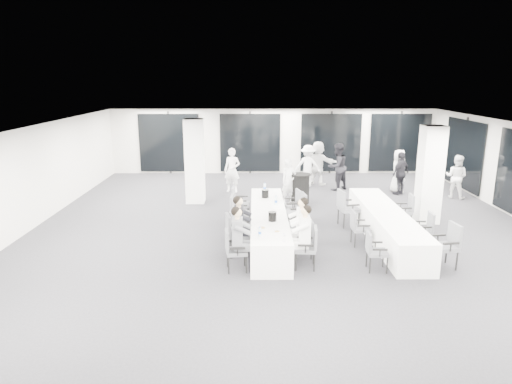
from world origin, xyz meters
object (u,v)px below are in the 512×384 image
Objects in this scene: standing_guest_d at (401,171)px; chair_main_right_near at (309,245)px; chair_side_right_far at (406,208)px; standing_guest_e at (398,168)px; banquet_table_side at (386,225)px; chair_main_right_fourth at (298,209)px; chair_main_left_second at (234,232)px; chair_main_right_far at (294,203)px; chair_side_right_mid at (425,227)px; standing_guest_b at (337,164)px; standing_guest_h at (457,174)px; standing_guest_g at (232,167)px; chair_main_right_second at (306,236)px; chair_main_left_fourth at (237,211)px; chair_main_left_near at (233,248)px; chair_side_left_near at (374,249)px; chair_side_left_far at (346,206)px; ice_bucket_far at (265,194)px; chair_main_right_mid at (302,222)px; ice_bucket_near at (272,216)px; chair_side_left_mid at (358,226)px; chair_main_left_mid at (236,224)px; standing_guest_c at (308,163)px; chair_side_right_near at (448,243)px; standing_guest_f at (318,160)px; cocktail_table at (300,188)px; chair_main_left_far at (238,201)px; standing_guest_a at (289,179)px.

chair_main_right_near is at bearing 18.60° from standing_guest_d.
standing_guest_e is at bearing -10.69° from chair_side_right_far.
banquet_table_side is 2.34m from chair_main_right_fourth.
chair_main_right_far is (1.66, 2.85, -0.07)m from chair_main_left_second.
standing_guest_b is at bearing 13.43° from chair_side_right_mid.
banquet_table_side is 5.54m from standing_guest_h.
chair_side_right_mid is 7.56m from standing_guest_g.
standing_guest_g is at bearing 12.73° from chair_main_right_second.
chair_side_right_far is at bearing 96.68° from chair_main_left_fourth.
chair_main_left_near reaches higher than chair_side_right_mid.
chair_side_left_near is at bearing 28.69° from standing_guest_d.
standing_guest_g is at bearing 170.88° from chair_main_left_second.
chair_main_right_second is 1.02× the size of chair_side_right_mid.
chair_side_left_far is at bearing -20.23° from chair_main_right_near.
chair_side_left_far is 5.44m from standing_guest_h.
ice_bucket_far reaches higher than chair_side_right_mid.
chair_main_right_mid is (1.67, -0.95, -0.03)m from chair_main_left_fourth.
chair_side_left_mid is at bearing 9.51° from ice_bucket_near.
chair_main_left_second reaches higher than chair_main_left_fourth.
standing_guest_e is (5.71, 5.30, 0.40)m from chair_main_left_mid.
chair_main_right_far is 4.36m from standing_guest_c.
chair_side_right_near reaches higher than ice_bucket_far.
ice_bucket_far is (-0.89, 1.65, 0.33)m from chair_main_right_mid.
standing_guest_f is (-2.74, 1.61, 0.09)m from standing_guest_d.
standing_guest_c reaches higher than cocktail_table.
chair_side_left_mid is 6.48m from standing_guest_c.
standing_guest_b is at bearing 21.39° from standing_guest_h.
chair_main_right_far is at bearing 142.16° from banquet_table_side.
chair_main_left_fourth is 1.14× the size of chair_side_right_mid.
standing_guest_f reaches higher than chair_main_right_second.
chair_main_left_far reaches higher than chair_main_right_mid.
ice_bucket_far is at bearing 150.32° from chair_main_left_second.
chair_side_left_mid is 6.74m from standing_guest_f.
chair_side_right_near is at bearing 136.37° from standing_guest_f.
chair_main_right_fourth is at bearing 63.65° from ice_bucket_near.
chair_main_left_second is 1.15× the size of chair_side_right_mid.
standing_guest_c is at bearing 39.58° from standing_guest_a.
chair_side_left_far reaches higher than chair_main_right_fourth.
ice_bucket_far is at bearing 47.02° from chair_main_right_fourth.
chair_main_left_mid is at bearing 51.48° from chair_main_right_near.
cocktail_table reaches higher than chair_main_right_far.
ice_bucket_near is (-0.76, -2.56, 0.36)m from chair_main_right_far.
standing_guest_f is (0.42, 0.28, 0.07)m from standing_guest_c.
standing_guest_e is at bearing -7.97° from chair_side_right_mid.
chair_side_right_near is at bearing 97.95° from chair_side_left_near.
chair_main_right_far is 1.72m from standing_guest_a.
standing_guest_d reaches higher than chair_main_left_second.
chair_main_right_second is (1.65, -0.92, 0.01)m from chair_main_left_mid.
ice_bucket_near is at bearing 135.53° from standing_guest_e.
banquet_table_side is at bearing 142.67° from chair_side_right_far.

